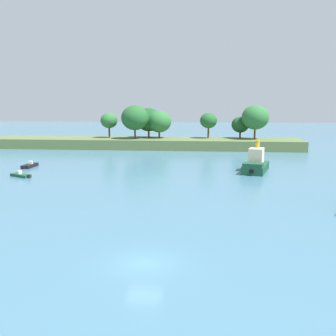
# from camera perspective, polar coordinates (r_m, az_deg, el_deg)

# --- Properties ---
(ground_plane) EXTENTS (400.00, 400.00, 0.00)m
(ground_plane) POSITION_cam_1_polar(r_m,az_deg,el_deg) (28.66, -3.53, -13.71)
(ground_plane) COLOR teal
(treeline_island) EXTENTS (77.54, 11.77, 10.65)m
(treeline_island) POSITION_cam_1_polar(r_m,az_deg,el_deg) (98.30, -1.90, 4.84)
(treeline_island) COLOR #566B3D
(treeline_island) RESTS_ON ground
(fishing_skiff) EXTENTS (3.84, 2.80, 0.93)m
(fishing_skiff) POSITION_cam_1_polar(r_m,az_deg,el_deg) (64.25, -20.61, -0.99)
(fishing_skiff) COLOR #19472D
(fishing_skiff) RESTS_ON ground
(tugboat) EXTENTS (5.51, 9.16, 5.04)m
(tugboat) POSITION_cam_1_polar(r_m,az_deg,el_deg) (66.07, 12.62, 0.59)
(tugboat) COLOR #19472D
(tugboat) RESTS_ON ground
(small_motorboat) EXTENTS (1.52, 4.33, 1.05)m
(small_motorboat) POSITION_cam_1_polar(r_m,az_deg,el_deg) (73.21, -19.46, 0.34)
(small_motorboat) COLOR black
(small_motorboat) RESTS_ON ground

